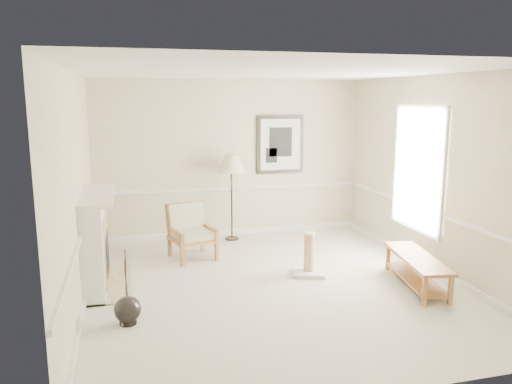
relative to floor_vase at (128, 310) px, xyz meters
The scene contains 8 objects.
ground 2.10m from the floor_vase, 20.78° to the left, with size 5.50×5.50×0.00m, color silver.
room 2.82m from the floor_vase, 21.37° to the left, with size 5.04×5.54×2.92m.
fireplace 1.48m from the floor_vase, 106.15° to the left, with size 0.64×1.64×1.31m.
floor_vase is the anchor object (origin of this frame).
armchair 2.54m from the floor_vase, 66.16° to the left, with size 0.82×0.85×0.88m.
floor_lamp 3.86m from the floor_vase, 59.00° to the left, with size 0.53×0.53×1.57m.
bench 3.89m from the floor_vase, ahead, with size 0.70×1.54×0.42m.
scratching_post 2.80m from the floor_vase, 21.64° to the left, with size 0.57×0.57×0.65m.
Camera 1 is at (-1.88, -6.32, 2.57)m, focal length 35.00 mm.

